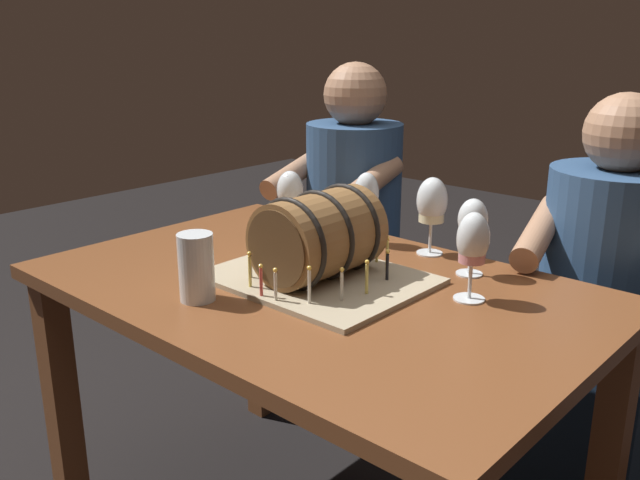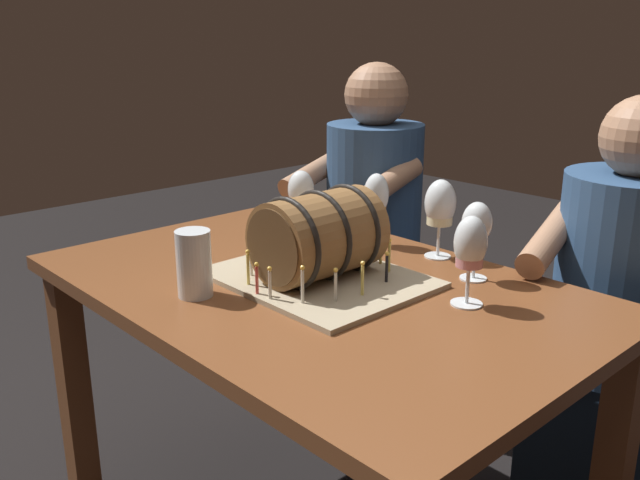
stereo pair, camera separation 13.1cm
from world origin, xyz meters
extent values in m
cube|color=brown|center=(0.00, 0.00, 0.72)|extent=(1.29, 0.84, 0.03)
cube|color=brown|center=(-0.59, -0.36, 0.35)|extent=(0.07, 0.07, 0.70)
cube|color=brown|center=(-0.59, 0.36, 0.35)|extent=(0.07, 0.07, 0.70)
cube|color=brown|center=(0.59, 0.36, 0.35)|extent=(0.07, 0.07, 0.70)
cube|color=tan|center=(0.00, 0.01, 0.74)|extent=(0.48, 0.38, 0.01)
cylinder|color=brown|center=(0.00, 0.01, 0.85)|extent=(0.20, 0.27, 0.20)
cylinder|color=#4F371E|center=(0.00, -0.12, 0.85)|extent=(0.17, 0.00, 0.17)
cylinder|color=#4F371E|center=(0.00, 0.15, 0.85)|extent=(0.17, 0.00, 0.17)
torus|color=black|center=(0.00, -0.08, 0.85)|extent=(0.21, 0.01, 0.21)
torus|color=black|center=(0.00, 0.01, 0.85)|extent=(0.21, 0.01, 0.21)
torus|color=black|center=(0.00, 0.11, 0.85)|extent=(0.21, 0.01, 0.21)
cylinder|color=#EAD666|center=(0.15, 0.00, 0.78)|extent=(0.01, 0.01, 0.07)
sphere|color=#F9C64C|center=(0.15, 0.00, 0.82)|extent=(0.01, 0.01, 0.01)
cylinder|color=black|center=(0.13, 0.10, 0.78)|extent=(0.01, 0.01, 0.06)
sphere|color=#F9C64C|center=(0.13, 0.10, 0.82)|extent=(0.01, 0.01, 0.01)
cylinder|color=#EAD666|center=(0.09, 0.16, 0.79)|extent=(0.01, 0.01, 0.07)
sphere|color=#F9C64C|center=(0.09, 0.16, 0.83)|extent=(0.01, 0.01, 0.01)
cylinder|color=#EAD666|center=(0.04, 0.18, 0.78)|extent=(0.01, 0.01, 0.06)
sphere|color=#F9C64C|center=(0.04, 0.18, 0.81)|extent=(0.01, 0.01, 0.01)
cylinder|color=silver|center=(-0.02, 0.19, 0.79)|extent=(0.01, 0.01, 0.08)
sphere|color=#F9C64C|center=(-0.02, 0.19, 0.83)|extent=(0.01, 0.01, 0.01)
cylinder|color=#D64C47|center=(-0.08, 0.15, 0.78)|extent=(0.01, 0.01, 0.07)
sphere|color=#F9C64C|center=(-0.08, 0.15, 0.82)|extent=(0.01, 0.01, 0.01)
cylinder|color=#D64C47|center=(-0.12, 0.12, 0.79)|extent=(0.01, 0.01, 0.07)
sphere|color=#F9C64C|center=(-0.12, 0.12, 0.83)|extent=(0.01, 0.01, 0.01)
cylinder|color=#EAD666|center=(-0.14, 0.05, 0.79)|extent=(0.01, 0.01, 0.07)
sphere|color=#F9C64C|center=(-0.14, 0.05, 0.83)|extent=(0.01, 0.01, 0.01)
cylinder|color=#EAD666|center=(-0.14, -0.01, 0.79)|extent=(0.01, 0.01, 0.07)
sphere|color=#F9C64C|center=(-0.14, -0.01, 0.83)|extent=(0.01, 0.01, 0.01)
cylinder|color=silver|center=(-0.11, -0.10, 0.79)|extent=(0.01, 0.01, 0.07)
sphere|color=#F9C64C|center=(-0.11, -0.10, 0.83)|extent=(0.01, 0.01, 0.01)
cylinder|color=#EAD666|center=(-0.07, -0.14, 0.78)|extent=(0.01, 0.01, 0.07)
sphere|color=#F9C64C|center=(-0.07, -0.14, 0.83)|extent=(0.01, 0.01, 0.01)
cylinder|color=#D64C47|center=(-0.01, -0.16, 0.78)|extent=(0.01, 0.01, 0.06)
sphere|color=#F9C64C|center=(-0.01, -0.16, 0.82)|extent=(0.01, 0.01, 0.01)
cylinder|color=silver|center=(0.03, -0.16, 0.78)|extent=(0.01, 0.01, 0.06)
sphere|color=#F9C64C|center=(0.03, -0.16, 0.82)|extent=(0.01, 0.01, 0.01)
cylinder|color=silver|center=(0.10, -0.12, 0.79)|extent=(0.01, 0.01, 0.07)
sphere|color=#F9C64C|center=(0.10, -0.12, 0.83)|extent=(0.01, 0.01, 0.01)
cylinder|color=silver|center=(0.14, -0.07, 0.78)|extent=(0.01, 0.01, 0.06)
sphere|color=#F9C64C|center=(0.14, -0.07, 0.82)|extent=(0.01, 0.01, 0.01)
cylinder|color=white|center=(-0.10, 0.32, 0.74)|extent=(0.07, 0.07, 0.00)
cylinder|color=white|center=(-0.10, 0.32, 0.78)|extent=(0.01, 0.01, 0.08)
ellipsoid|color=white|center=(-0.10, 0.32, 0.88)|extent=(0.07, 0.07, 0.11)
cylinder|color=#C6842D|center=(-0.10, 0.32, 0.85)|extent=(0.06, 0.06, 0.05)
cylinder|color=white|center=(-0.28, 0.21, 0.74)|extent=(0.07, 0.07, 0.00)
cylinder|color=white|center=(-0.28, 0.21, 0.78)|extent=(0.01, 0.01, 0.08)
ellipsoid|color=white|center=(-0.28, 0.21, 0.88)|extent=(0.07, 0.07, 0.10)
cylinder|color=maroon|center=(-0.28, 0.21, 0.85)|extent=(0.06, 0.06, 0.03)
cylinder|color=white|center=(0.24, 0.29, 0.74)|extent=(0.06, 0.06, 0.00)
cylinder|color=white|center=(0.24, 0.29, 0.78)|extent=(0.01, 0.01, 0.08)
ellipsoid|color=white|center=(0.24, 0.29, 0.87)|extent=(0.07, 0.07, 0.10)
cylinder|color=white|center=(0.32, 0.14, 0.74)|extent=(0.07, 0.07, 0.00)
cylinder|color=white|center=(0.32, 0.14, 0.78)|extent=(0.01, 0.01, 0.08)
ellipsoid|color=white|center=(0.32, 0.14, 0.88)|extent=(0.07, 0.07, 0.11)
cylinder|color=pink|center=(0.32, 0.14, 0.84)|extent=(0.06, 0.06, 0.04)
cylinder|color=white|center=(0.08, 0.36, 0.74)|extent=(0.07, 0.07, 0.00)
cylinder|color=white|center=(0.08, 0.36, 0.78)|extent=(0.01, 0.01, 0.08)
ellipsoid|color=white|center=(0.08, 0.36, 0.88)|extent=(0.08, 0.08, 0.12)
cylinder|color=beige|center=(0.08, 0.36, 0.85)|extent=(0.07, 0.07, 0.05)
cylinder|color=white|center=(-0.12, -0.25, 0.81)|extent=(0.08, 0.08, 0.15)
cylinder|color=#C6842D|center=(-0.12, -0.25, 0.79)|extent=(0.07, 0.07, 0.10)
cylinder|color=white|center=(-0.12, -0.25, 0.84)|extent=(0.07, 0.07, 0.01)
cube|color=#1B2D46|center=(-0.43, 0.67, 0.23)|extent=(0.34, 0.32, 0.45)
cylinder|color=#2D4C75|center=(-0.43, 0.67, 0.73)|extent=(0.36, 0.36, 0.55)
sphere|color=#A87A5B|center=(-0.43, 0.67, 1.10)|extent=(0.21, 0.21, 0.21)
cylinder|color=#A87A5B|center=(-0.27, 0.55, 0.84)|extent=(0.11, 0.31, 0.14)
cylinder|color=#A87A5B|center=(-0.56, 0.52, 0.84)|extent=(0.11, 0.31, 0.14)
cube|color=#1B2D46|center=(0.43, 0.67, 0.23)|extent=(0.34, 0.32, 0.45)
cylinder|color=#2D4C75|center=(0.43, 0.67, 0.71)|extent=(0.40, 0.40, 0.51)
cylinder|color=#A87A5B|center=(0.31, 0.50, 0.81)|extent=(0.13, 0.32, 0.14)
camera|label=1|loc=(1.00, -1.09, 1.29)|focal=38.26mm
camera|label=2|loc=(1.09, -1.00, 1.29)|focal=38.26mm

